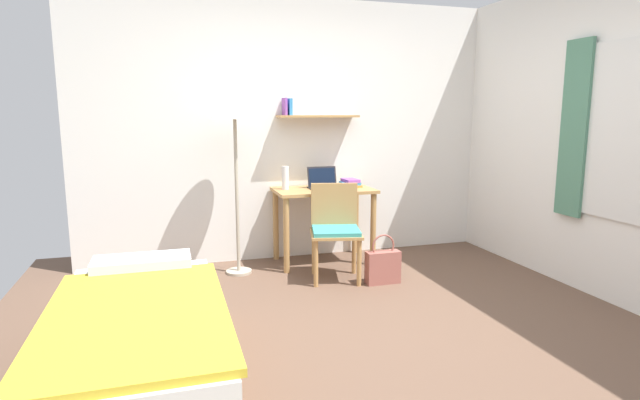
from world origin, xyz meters
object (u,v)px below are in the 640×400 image
desk (324,203)px  water_bottle (285,178)px  standing_lamp (235,115)px  handbag (383,266)px  bed (140,345)px  book_stack (350,183)px  desk_chair (335,227)px  laptop (323,183)px

desk → water_bottle: size_ratio=4.26×
desk → water_bottle: (-0.37, 0.07, 0.26)m
water_bottle → standing_lamp: bearing=-160.3°
standing_lamp → handbag: size_ratio=3.73×
bed → water_bottle: 2.50m
book_stack → desk_chair: bearing=-121.7°
bed → standing_lamp: bearing=67.0°
desk → handbag: bearing=-68.3°
desk_chair → standing_lamp: 1.34m
desk → book_stack: (0.30, 0.06, 0.18)m
standing_lamp → book_stack: 1.36m
standing_lamp → desk_chair: bearing=-25.7°
handbag → book_stack: bearing=90.3°
standing_lamp → handbag: 1.88m
desk → laptop: 0.20m
standing_lamp → book_stack: standing_lamp is taller
desk_chair → book_stack: 0.73m
desk_chair → handbag: desk_chair is taller
bed → water_bottle: bearing=57.7°
bed → laptop: bearing=50.3°
bed → book_stack: bearing=46.0°
bed → handbag: size_ratio=4.15×
desk → desk_chair: bearing=-95.2°
desk_chair → water_bottle: bearing=119.4°
standing_lamp → laptop: 1.11m
desk_chair → standing_lamp: standing_lamp is taller
desk → standing_lamp: (-0.87, -0.11, 0.86)m
desk_chair → bed: bearing=-137.7°
desk → desk_chair: size_ratio=1.13×
desk → handbag: size_ratio=2.19×
desk → handbag: 0.94m
bed → desk_chair: (1.61, 1.47, 0.24)m
desk → book_stack: size_ratio=3.90×
bed → book_stack: (1.96, 2.04, 0.55)m
desk → standing_lamp: size_ratio=0.59×
bed → water_bottle: water_bottle is taller
standing_lamp → book_stack: (1.17, 0.17, -0.68)m
desk_chair → book_stack: bearing=58.3°
laptop → book_stack: bearing=5.4°
water_bottle → book_stack: water_bottle is taller
book_stack → handbag: (0.00, -0.83, -0.63)m
desk → standing_lamp: bearing=-172.7°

